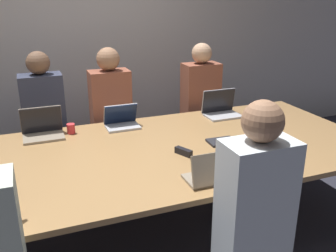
# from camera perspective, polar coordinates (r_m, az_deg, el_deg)

# --- Properties ---
(ground_plane) EXTENTS (24.00, 24.00, 0.00)m
(ground_plane) POSITION_cam_1_polar(r_m,az_deg,el_deg) (3.28, -5.96, -16.04)
(ground_plane) COLOR #2D2D38
(curtain_wall) EXTENTS (12.00, 0.06, 2.80)m
(curtain_wall) POSITION_cam_1_polar(r_m,az_deg,el_deg) (4.55, -13.20, 12.79)
(curtain_wall) COLOR #BCB7B2
(curtain_wall) RESTS_ON ground_plane
(conference_table) EXTENTS (4.13, 1.61, 0.73)m
(conference_table) POSITION_cam_1_polar(r_m,az_deg,el_deg) (2.94, -6.43, -5.10)
(conference_table) COLOR #9E7547
(conference_table) RESTS_ON ground_plane
(laptop_near_midright) EXTENTS (0.32, 0.22, 0.22)m
(laptop_near_midright) POSITION_cam_1_polar(r_m,az_deg,el_deg) (2.49, 6.60, -7.16)
(laptop_near_midright) COLOR gray
(laptop_near_midright) RESTS_ON conference_table
(person_near_midright) EXTENTS (0.40, 0.24, 1.40)m
(person_near_midright) POSITION_cam_1_polar(r_m,az_deg,el_deg) (2.24, 12.91, -14.10)
(person_near_midright) COLOR #2D2D38
(person_near_midright) RESTS_ON ground_plane
(bottle_near_midright) EXTENTS (0.06, 0.06, 0.22)m
(bottle_near_midright) POSITION_cam_1_polar(r_m,az_deg,el_deg) (2.74, 10.24, -3.99)
(bottle_near_midright) COLOR green
(bottle_near_midright) RESTS_ON conference_table
(laptop_far_right) EXTENTS (0.36, 0.25, 0.26)m
(laptop_far_right) POSITION_cam_1_polar(r_m,az_deg,el_deg) (3.83, 8.02, 2.71)
(laptop_far_right) COLOR #B7B7BC
(laptop_far_right) RESTS_ON conference_table
(person_far_right) EXTENTS (0.40, 0.24, 1.40)m
(person_far_right) POSITION_cam_1_polar(r_m,az_deg,el_deg) (4.26, 4.92, 2.88)
(person_far_right) COLOR #2D2D38
(person_far_right) RESTS_ON ground_plane
(laptop_far_center) EXTENTS (0.31, 0.22, 0.22)m
(laptop_far_center) POSITION_cam_1_polar(r_m,az_deg,el_deg) (3.49, -7.09, 0.86)
(laptop_far_center) COLOR #B7B7BC
(laptop_far_center) RESTS_ON conference_table
(person_far_center) EXTENTS (0.40, 0.24, 1.41)m
(person_far_center) POSITION_cam_1_polar(r_m,az_deg,el_deg) (3.91, -8.65, 1.28)
(person_far_center) COLOR #2D2D38
(person_far_center) RESTS_ON ground_plane
(laptop_far_midleft) EXTENTS (0.34, 0.25, 0.25)m
(laptop_far_midleft) POSITION_cam_1_polar(r_m,az_deg,el_deg) (3.41, -18.57, -0.34)
(laptop_far_midleft) COLOR gray
(laptop_far_midleft) RESTS_ON conference_table
(person_far_midleft) EXTENTS (0.40, 0.24, 1.40)m
(person_far_midleft) POSITION_cam_1_polar(r_m,az_deg,el_deg) (3.89, -18.21, 0.27)
(person_far_midleft) COLOR #2D2D38
(person_far_midleft) RESTS_ON ground_plane
(cup_far_midleft) EXTENTS (0.07, 0.07, 0.09)m
(cup_far_midleft) POSITION_cam_1_polar(r_m,az_deg,el_deg) (3.42, -14.57, -0.40)
(cup_far_midleft) COLOR red
(cup_far_midleft) RESTS_ON conference_table
(stapler) EXTENTS (0.10, 0.15, 0.05)m
(stapler) POSITION_cam_1_polar(r_m,az_deg,el_deg) (2.89, 2.38, -3.93)
(stapler) COLOR black
(stapler) RESTS_ON conference_table
(notebook) EXTENTS (0.24, 0.17, 0.02)m
(notebook) POSITION_cam_1_polar(r_m,az_deg,el_deg) (3.15, 8.19, -2.36)
(notebook) COLOR #232328
(notebook) RESTS_ON conference_table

